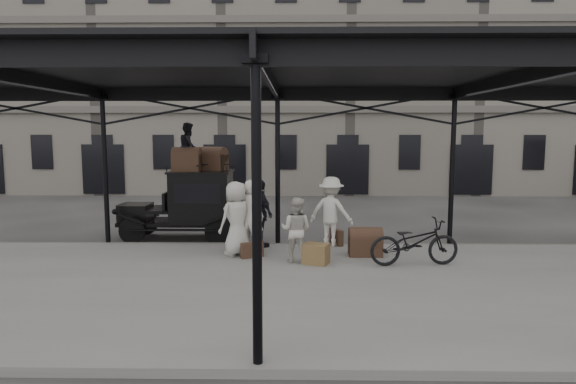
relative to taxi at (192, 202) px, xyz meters
The scene contains 18 objects.
ground 4.35m from the taxi, 48.99° to the right, with size 120.00×120.00×0.00m, color #383533.
platform 5.95m from the taxi, 61.98° to the right, with size 28.00×8.00×0.15m, color slate.
canopy 6.54m from the taxi, 60.64° to the right, with size 22.50×9.00×4.74m.
building_frontage 16.17m from the taxi, 79.53° to the left, with size 64.00×8.00×14.00m, color slate.
taxi is the anchor object (origin of this frame).
porter_left 3.16m from the taxi, 49.18° to the right, with size 0.72×0.47×1.98m, color beige.
porter_midleft 4.67m from the taxi, 45.36° to the right, with size 0.79×0.62×1.63m, color beige.
porter_centre 3.13m from the taxi, 56.92° to the right, with size 0.95×0.62×1.95m, color beige.
porter_official 2.82m from the taxi, 36.55° to the right, with size 1.12×0.47×1.91m, color black.
porter_right 4.52m from the taxi, 19.10° to the right, with size 1.28×0.73×1.97m, color silver.
bicycle 7.14m from the taxi, 30.25° to the right, with size 0.76×2.18×1.15m, color black.
porter_roof 1.72m from the taxi, 107.50° to the right, with size 0.72×0.56×1.48m, color black.
steamer_trunk_roof_near 1.31m from the taxi, 108.07° to the right, with size 0.84×0.51×0.61m, color #482E21, non-canonical shape.
steamer_trunk_roof_far 1.46m from the taxi, 16.81° to the left, with size 0.83×0.51×0.61m, color #482E21, non-canonical shape.
steamer_trunk_platform 5.79m from the taxi, 27.45° to the right, with size 0.86×0.53×0.63m, color #482E21, non-canonical shape.
wicker_hamper 5.21m from the taxi, 42.91° to the right, with size 0.60×0.45×0.50m, color olive.
suitcase_upright 4.71m from the taxi, 16.98° to the right, with size 0.15×0.60×0.45m, color #482E21.
suitcase_flat 3.71m from the taxi, 53.63° to the right, with size 0.60×0.15×0.40m, color #482E21.
Camera 1 is at (0.54, -12.71, 3.42)m, focal length 32.00 mm.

